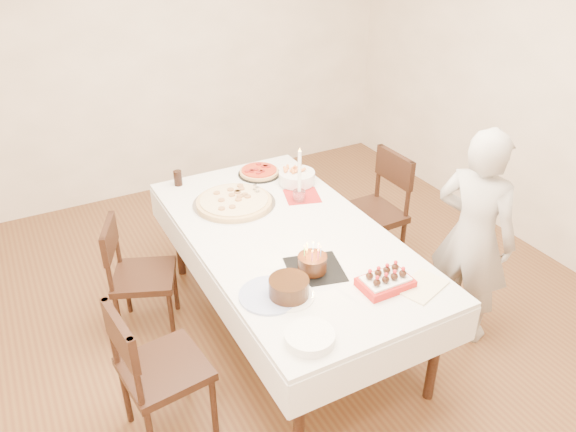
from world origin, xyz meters
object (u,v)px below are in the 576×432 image
strawberry_box (385,281)px  chair_left_savory (144,277)px  cola_glass (178,178)px  taper_candle (299,175)px  chair_left_dessert (164,369)px  layer_cake (289,288)px  pasta_bowl (297,177)px  dining_table (288,282)px  pizza_pepperoni (259,172)px  birthday_cake (312,258)px  person (473,237)px  pizza_white (234,202)px  chair_right_savory (370,215)px

strawberry_box → chair_left_savory: bearing=131.6°
cola_glass → taper_candle: bearing=-43.3°
chair_left_dessert → layer_cake: chair_left_dessert is taller
pasta_bowl → taper_candle: taper_candle is taller
dining_table → chair_left_savory: chair_left_savory is taller
pizza_pepperoni → cola_glass: 0.61m
chair_left_dessert → pizza_pepperoni: size_ratio=2.80×
layer_cake → strawberry_box: 0.53m
pasta_bowl → taper_candle: (-0.11, -0.24, 0.15)m
chair_left_savory → layer_cake: layer_cake is taller
layer_cake → strawberry_box: bearing=-19.0°
birthday_cake → strawberry_box: (0.28, -0.31, -0.06)m
person → strawberry_box: size_ratio=5.16×
pizza_white → cola_glass: size_ratio=5.07×
pasta_bowl → cola_glass: (-0.77, 0.38, 0.01)m
cola_glass → strawberry_box: 1.79m
person → taper_candle: 1.19m
layer_cake → chair_left_savory: bearing=118.4°
cola_glass → birthday_cake: 1.42m
birthday_cake → chair_left_dessert: bearing=-178.6°
layer_cake → strawberry_box: (0.50, -0.17, -0.02)m
cola_glass → strawberry_box: cola_glass is taller
chair_left_savory → person: 2.13m
dining_table → person: size_ratio=1.47×
pizza_white → strawberry_box: 1.28m
person → chair_left_dessert: bearing=65.9°
person → strawberry_box: bearing=81.0°
chair_left_savory → strawberry_box: bearing=153.8°
chair_right_savory → cola_glass: bearing=152.6°
chair_left_savory → pasta_bowl: bearing=-151.4°
chair_left_dessert → layer_cake: bearing=164.0°
pizza_pepperoni → birthday_cake: 1.29m
chair_left_dessert → birthday_cake: 0.98m
dining_table → pizza_pepperoni: 0.96m
pizza_white → pasta_bowl: (0.53, 0.08, 0.03)m
chair_right_savory → taper_candle: bearing=178.3°
dining_table → layer_cake: 0.76m
chair_left_savory → person: size_ratio=0.57×
pasta_bowl → strawberry_box: bearing=-97.6°
pasta_bowl → birthday_cake: size_ratio=1.60×
dining_table → pasta_bowl: bearing=56.7°
pizza_white → chair_left_dessert: bearing=-131.0°
pizza_white → layer_cake: bearing=-97.7°
strawberry_box → birthday_cake: bearing=132.4°
birthday_cake → strawberry_box: bearing=-47.6°
chair_left_savory → layer_cake: (0.54, -1.00, 0.39)m
pasta_bowl → chair_left_savory: bearing=-173.7°
chair_right_savory → taper_candle: size_ratio=2.38×
pizza_white → taper_candle: taper_candle is taller
dining_table → birthday_cake: 0.63m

